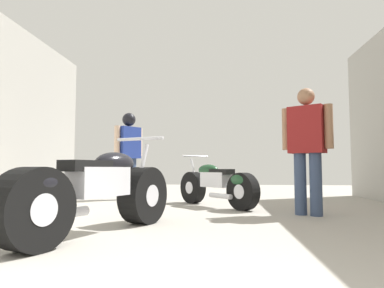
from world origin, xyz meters
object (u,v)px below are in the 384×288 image
(motorcycle_maroon_cruiser, at_px, (96,192))
(motorcycle_black_naked, at_px, (217,184))
(mechanic_in_blue, at_px, (307,143))
(mechanic_with_helmet, at_px, (129,147))

(motorcycle_maroon_cruiser, bearing_deg, motorcycle_black_naked, 65.88)
(mechanic_in_blue, bearing_deg, mechanic_with_helmet, 146.34)
(motorcycle_black_naked, xyz_separation_m, mechanic_in_blue, (1.18, -0.87, 0.58))
(motorcycle_maroon_cruiser, relative_size, mechanic_with_helmet, 1.16)
(motorcycle_black_naked, distance_m, mechanic_with_helmet, 2.12)
(motorcycle_maroon_cruiser, height_order, mechanic_in_blue, mechanic_in_blue)
(motorcycle_black_naked, relative_size, mechanic_with_helmet, 0.85)
(motorcycle_black_naked, bearing_deg, mechanic_with_helmet, 148.46)
(motorcycle_maroon_cruiser, xyz_separation_m, mechanic_with_helmet, (-0.66, 3.42, 0.62))
(mechanic_in_blue, bearing_deg, motorcycle_maroon_cruiser, -146.35)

